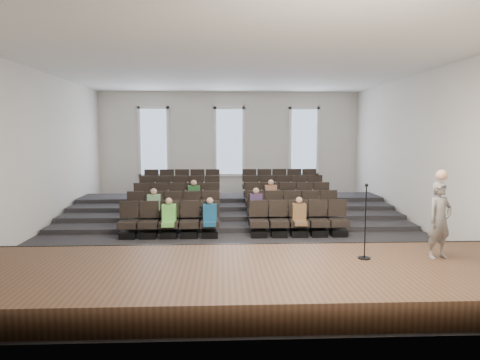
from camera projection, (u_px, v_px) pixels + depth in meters
name	position (u px, v px, depth m)	size (l,w,h in m)	color
ground	(234.00, 232.00, 13.29)	(14.00, 14.00, 0.00)	black
ceiling	(234.00, 68.00, 12.75)	(12.00, 14.00, 0.02)	white
wall_back	(229.00, 146.00, 19.99)	(12.00, 0.04, 5.00)	silver
wall_front	(248.00, 172.00, 6.05)	(12.00, 0.04, 5.00)	silver
wall_left	(32.00, 152.00, 12.76)	(0.04, 14.00, 5.00)	silver
wall_right	(427.00, 152.00, 13.28)	(0.04, 14.00, 5.00)	silver
stage	(242.00, 280.00, 8.19)	(11.80, 3.60, 0.50)	#4B3120
stage_lip	(238.00, 254.00, 9.95)	(11.80, 0.06, 0.52)	black
risers	(231.00, 209.00, 16.41)	(11.80, 4.80, 0.60)	black
seating_rows	(233.00, 203.00, 14.74)	(6.80, 4.70, 1.67)	black
windows	(229.00, 142.00, 19.90)	(8.44, 0.10, 3.24)	white
audience	(222.00, 205.00, 13.48)	(4.85, 2.64, 1.10)	#6BCF53
speaker	(440.00, 220.00, 8.73)	(0.58, 0.38, 1.58)	slate
mic_stand	(365.00, 236.00, 8.72)	(0.26, 0.26, 1.55)	black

